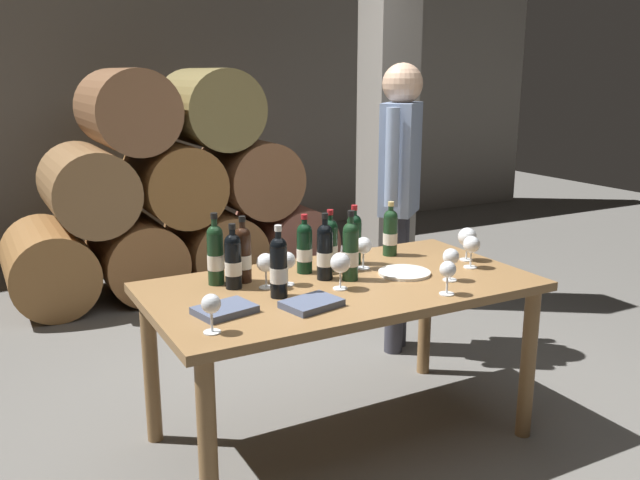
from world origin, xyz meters
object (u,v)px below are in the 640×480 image
Objects in this scene: wine_bottle_9 at (330,244)px; sommelier_presenting at (400,181)px; wine_glass_4 at (467,238)px; wine_glass_6 at (211,305)px; wine_bottle_0 at (350,250)px; wine_bottle_8 at (390,232)px; dining_table at (341,302)px; wine_bottle_6 at (215,254)px; wine_bottle_5 at (325,251)px; wine_glass_2 at (364,246)px; wine_bottle_3 at (304,247)px; wine_glass_7 at (287,262)px; leather_ledger at (312,304)px; wine_glass_8 at (471,245)px; wine_glass_0 at (266,264)px; wine_glass_5 at (451,258)px; wine_bottle_4 at (233,260)px; wine_bottle_1 at (243,254)px; wine_glass_3 at (448,271)px; wine_bottle_2 at (354,238)px; serving_plate at (404,273)px; tasting_notebook at (225,310)px; wine_bottle_7 at (279,266)px; wine_glass_1 at (340,264)px.

wine_bottle_9 is 0.97m from sommelier_presenting.
wine_glass_6 is at bearing -167.58° from wine_glass_4.
wine_bottle_0 is 1.15× the size of wine_bottle_8.
dining_table is at bearing 22.58° from wine_glass_6.
wine_bottle_6 reaches higher than wine_glass_6.
wine_bottle_5 reaches higher than wine_glass_2.
wine_bottle_3 reaches higher than wine_glass_7.
dining_table is 7.73× the size of leather_ledger.
wine_glass_8 is at bearing -9.98° from wine_bottle_0.
wine_bottle_9 is 1.93× the size of wine_glass_7.
wine_bottle_0 is 1.44× the size of leather_ledger.
dining_table is at bearing -14.93° from wine_glass_0.
leather_ledger is at bearing -178.72° from wine_glass_5.
dining_table is at bearing -19.02° from wine_bottle_4.
wine_glass_7 is at bearing -139.10° from wine_bottle_3.
wine_glass_6 is (-0.33, -0.51, -0.03)m from wine_bottle_1.
wine_glass_3 is (0.38, -0.57, -0.02)m from wine_bottle_3.
wine_glass_7 is (-0.53, 0.43, 0.00)m from wine_glass_3.
wine_bottle_4 is 1.95× the size of wine_glass_6.
serving_plate is (0.11, -0.26, -0.12)m from wine_bottle_2.
wine_bottle_6 is at bearing 62.70° from tasting_notebook.
wine_glass_4 is (1.22, -0.22, -0.02)m from wine_bottle_6.
wine_bottle_1 reaches higher than wine_bottle_3.
wine_bottle_7 is at bearing 33.16° from wine_glass_6.
sommelier_presenting is at bearing 28.83° from leather_ledger.
wine_bottle_3 reaches higher than tasting_notebook.
wine_bottle_3 reaches higher than wine_glass_5.
tasting_notebook is (-1.25, -0.03, -0.10)m from wine_glass_8.
tasting_notebook is 0.34m from leather_ledger.
wine_bottle_8 is 1.80× the size of wine_glass_2.
wine_glass_0 is at bearing 178.96° from wine_bottle_5.
wine_glass_0 is 0.65× the size of serving_plate.
wine_glass_1 is at bearing -172.43° from serving_plate.
wine_bottle_1 reaches higher than wine_glass_8.
wine_glass_1 is 0.67× the size of serving_plate.
wine_bottle_4 is 1.03× the size of wine_bottle_8.
wine_glass_8 is 0.36m from serving_plate.
wine_bottle_4 reaches higher than wine_bottle_8.
wine_bottle_6 is (-0.70, 0.01, 0.01)m from wine_bottle_2.
dining_table is 7.08× the size of serving_plate.
wine_bottle_0 reaches higher than wine_bottle_9.
dining_table is 5.98× the size of wine_bottle_4.
wine_glass_5 is 0.96× the size of wine_glass_8.
wine_glass_4 reaches higher than wine_glass_5.
wine_bottle_1 is 0.89m from wine_glass_3.
wine_bottle_0 is 0.39m from wine_bottle_7.
wine_glass_3 is at bearing -102.46° from wine_bottle_8.
wine_glass_0 is (0.12, -0.07, -0.01)m from wine_bottle_4.
wine_glass_6 is at bearing 176.71° from wine_glass_3.
leather_ledger is (-0.99, -0.24, -0.10)m from wine_glass_4.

